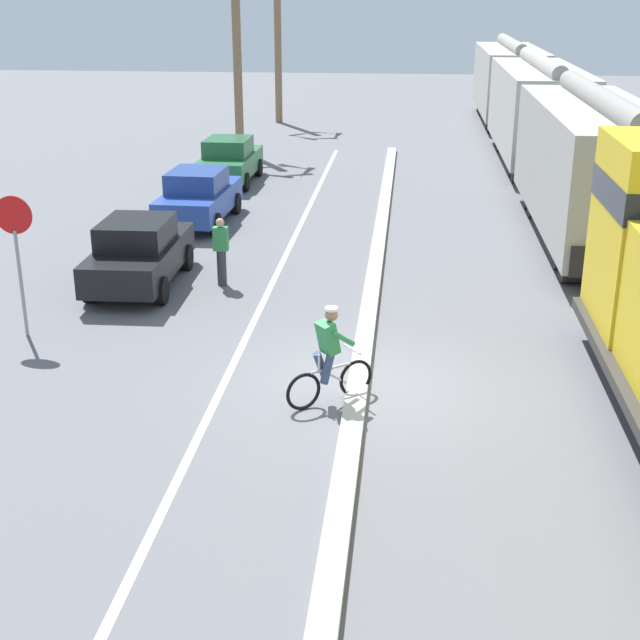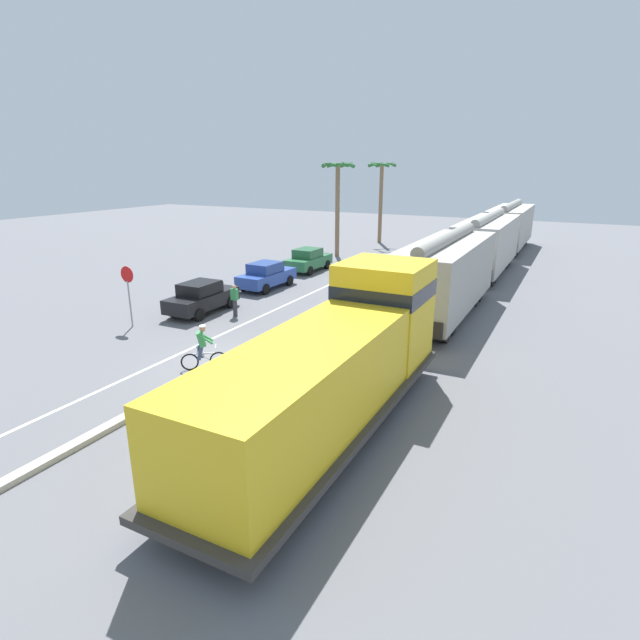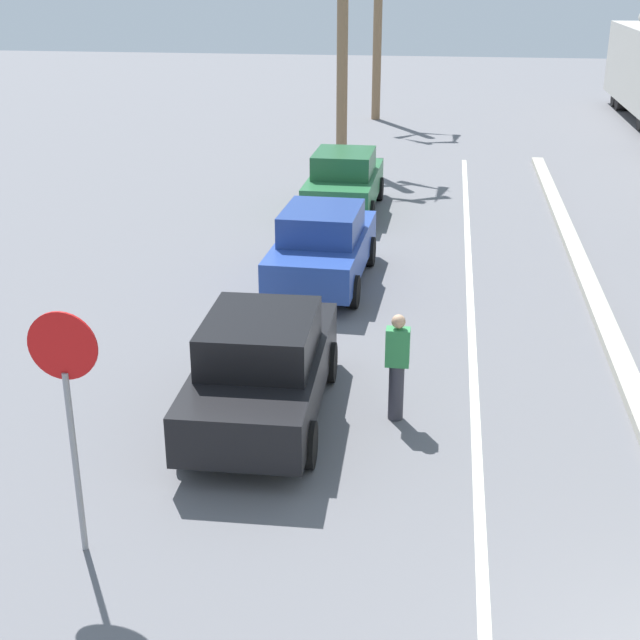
# 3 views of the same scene
# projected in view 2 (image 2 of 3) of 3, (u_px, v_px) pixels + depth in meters

# --- Properties ---
(ground_plane) EXTENTS (120.00, 120.00, 0.00)m
(ground_plane) POSITION_uv_depth(u_px,v_px,m) (227.00, 365.00, 19.01)
(ground_plane) COLOR slate
(median_curb) EXTENTS (0.36, 36.00, 0.16)m
(median_curb) POSITION_uv_depth(u_px,v_px,m) (303.00, 321.00, 24.07)
(median_curb) COLOR #B2AD9E
(median_curb) RESTS_ON ground
(lane_stripe) EXTENTS (0.14, 36.00, 0.01)m
(lane_stripe) POSITION_uv_depth(u_px,v_px,m) (262.00, 316.00, 25.15)
(lane_stripe) COLOR silver
(lane_stripe) RESTS_ON ground
(locomotive) EXTENTS (3.10, 11.61, 4.20)m
(locomotive) POSITION_uv_depth(u_px,v_px,m) (339.00, 365.00, 14.28)
(locomotive) COLOR gold
(locomotive) RESTS_ON ground
(hopper_car_lead) EXTENTS (2.90, 10.60, 4.18)m
(hopper_car_lead) POSITION_uv_depth(u_px,v_px,m) (445.00, 276.00, 24.50)
(hopper_car_lead) COLOR #A29F98
(hopper_car_lead) RESTS_ON ground
(hopper_car_middle) EXTENTS (2.90, 10.60, 4.18)m
(hopper_car_middle) POSITION_uv_depth(u_px,v_px,m) (487.00, 244.00, 34.33)
(hopper_car_middle) COLOR #B2AFA7
(hopper_car_middle) RESTS_ON ground
(hopper_car_trailing) EXTENTS (2.90, 10.60, 4.18)m
(hopper_car_trailing) POSITION_uv_depth(u_px,v_px,m) (510.00, 226.00, 44.16)
(hopper_car_trailing) COLOR #ABA9A1
(hopper_car_trailing) RESTS_ON ground
(parked_car_black) EXTENTS (1.91, 4.24, 1.62)m
(parked_car_black) POSITION_uv_depth(u_px,v_px,m) (202.00, 297.00, 25.51)
(parked_car_black) COLOR black
(parked_car_black) RESTS_ON ground
(parked_car_blue) EXTENTS (1.94, 4.25, 1.62)m
(parked_car_blue) POSITION_uv_depth(u_px,v_px,m) (266.00, 275.00, 30.52)
(parked_car_blue) COLOR #28479E
(parked_car_blue) RESTS_ON ground
(parked_car_green) EXTENTS (1.87, 4.22, 1.62)m
(parked_car_green) POSITION_uv_depth(u_px,v_px,m) (308.00, 260.00, 35.53)
(parked_car_green) COLOR #286B3D
(parked_car_green) RESTS_ON ground
(cyclist) EXTENTS (1.39, 1.09, 1.71)m
(cyclist) POSITION_uv_depth(u_px,v_px,m) (203.00, 349.00, 18.35)
(cyclist) COLOR black
(cyclist) RESTS_ON ground
(stop_sign) EXTENTS (0.76, 0.08, 2.88)m
(stop_sign) POSITION_uv_depth(u_px,v_px,m) (128.00, 285.00, 22.91)
(stop_sign) COLOR gray
(stop_sign) RESTS_ON ground
(palm_tree_near) EXTENTS (2.62, 2.71, 7.66)m
(palm_tree_near) POSITION_uv_depth(u_px,v_px,m) (338.00, 186.00, 39.93)
(palm_tree_near) COLOR #846647
(palm_tree_near) RESTS_ON ground
(palm_tree_far) EXTENTS (2.55, 2.75, 7.67)m
(palm_tree_far) POSITION_uv_depth(u_px,v_px,m) (381.00, 185.00, 47.20)
(palm_tree_far) COLOR #846647
(palm_tree_far) RESTS_ON ground
(pedestrian_by_cars) EXTENTS (0.34, 0.22, 1.62)m
(pedestrian_by_cars) POSITION_uv_depth(u_px,v_px,m) (235.00, 300.00, 24.87)
(pedestrian_by_cars) COLOR #33333D
(pedestrian_by_cars) RESTS_ON ground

